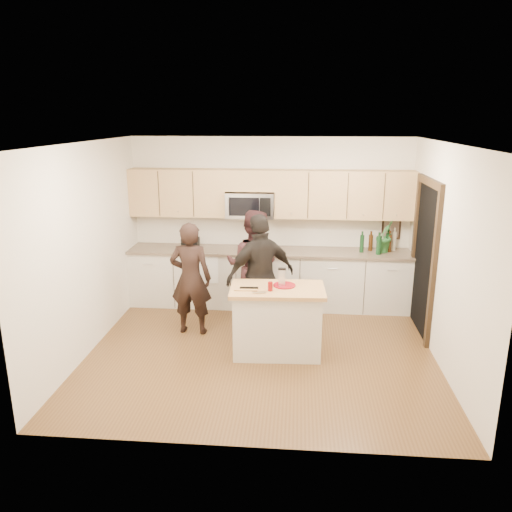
# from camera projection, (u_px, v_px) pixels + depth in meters

# --- Properties ---
(floor) EXTENTS (4.50, 4.50, 0.00)m
(floor) POSITION_uv_depth(u_px,v_px,m) (261.00, 351.00, 6.62)
(floor) COLOR brown
(floor) RESTS_ON ground
(room_shell) EXTENTS (4.52, 4.02, 2.71)m
(room_shell) POSITION_uv_depth(u_px,v_px,m) (261.00, 223.00, 6.15)
(room_shell) COLOR beige
(room_shell) RESTS_ON ground
(back_cabinetry) EXTENTS (4.50, 0.66, 0.94)m
(back_cabinetry) POSITION_uv_depth(u_px,v_px,m) (269.00, 278.00, 8.11)
(back_cabinetry) COLOR beige
(back_cabinetry) RESTS_ON ground
(upper_cabinetry) EXTENTS (4.50, 0.33, 0.75)m
(upper_cabinetry) POSITION_uv_depth(u_px,v_px,m) (272.00, 192.00, 7.88)
(upper_cabinetry) COLOR tan
(upper_cabinetry) RESTS_ON ground
(microwave) EXTENTS (0.76, 0.41, 0.40)m
(microwave) POSITION_uv_depth(u_px,v_px,m) (250.00, 205.00, 7.92)
(microwave) COLOR silver
(microwave) RESTS_ON ground
(doorway) EXTENTS (0.06, 1.25, 2.20)m
(doorway) POSITION_uv_depth(u_px,v_px,m) (424.00, 253.00, 6.99)
(doorway) COLOR black
(doorway) RESTS_ON ground
(framed_picture) EXTENTS (0.30, 0.03, 0.38)m
(framed_picture) POSITION_uv_depth(u_px,v_px,m) (391.00, 227.00, 8.02)
(framed_picture) COLOR black
(framed_picture) RESTS_ON ground
(dish_towel) EXTENTS (0.34, 0.60, 0.48)m
(dish_towel) POSITION_uv_depth(u_px,v_px,m) (209.00, 260.00, 7.92)
(dish_towel) COLOR white
(dish_towel) RESTS_ON ground
(island) EXTENTS (1.23, 0.75, 0.90)m
(island) POSITION_uv_depth(u_px,v_px,m) (277.00, 320.00, 6.47)
(island) COLOR beige
(island) RESTS_ON ground
(red_plate) EXTENTS (0.29, 0.29, 0.02)m
(red_plate) POSITION_uv_depth(u_px,v_px,m) (284.00, 285.00, 6.42)
(red_plate) COLOR maroon
(red_plate) RESTS_ON island
(box_grater) EXTENTS (0.10, 0.06, 0.22)m
(box_grater) POSITION_uv_depth(u_px,v_px,m) (282.00, 276.00, 6.38)
(box_grater) COLOR silver
(box_grater) RESTS_ON red_plate
(drink_glass) EXTENTS (0.06, 0.06, 0.11)m
(drink_glass) POSITION_uv_depth(u_px,v_px,m) (270.00, 286.00, 6.23)
(drink_glass) COLOR maroon
(drink_glass) RESTS_ON island
(cutting_board) EXTENTS (0.30, 0.19, 0.02)m
(cutting_board) POSITION_uv_depth(u_px,v_px,m) (246.00, 288.00, 6.30)
(cutting_board) COLOR tan
(cutting_board) RESTS_ON island
(tongs) EXTENTS (0.23, 0.04, 0.02)m
(tongs) POSITION_uv_depth(u_px,v_px,m) (249.00, 288.00, 6.28)
(tongs) COLOR black
(tongs) RESTS_ON cutting_board
(knife) EXTENTS (0.17, 0.03, 0.01)m
(knife) POSITION_uv_depth(u_px,v_px,m) (259.00, 292.00, 6.13)
(knife) COLOR silver
(knife) RESTS_ON cutting_board
(toaster) EXTENTS (0.27, 0.22, 0.18)m
(toaster) POSITION_uv_depth(u_px,v_px,m) (190.00, 243.00, 8.05)
(toaster) COLOR black
(toaster) RESTS_ON back_cabinetry
(bottle_cluster) EXTENTS (0.59, 0.35, 0.37)m
(bottle_cluster) POSITION_uv_depth(u_px,v_px,m) (382.00, 241.00, 7.82)
(bottle_cluster) COLOR black
(bottle_cluster) RESTS_ON back_cabinetry
(orchid) EXTENTS (0.38, 0.37, 0.53)m
(orchid) POSITION_uv_depth(u_px,v_px,m) (385.00, 236.00, 7.79)
(orchid) COLOR #2F7734
(orchid) RESTS_ON back_cabinetry
(woman_left) EXTENTS (0.60, 0.41, 1.62)m
(woman_left) POSITION_uv_depth(u_px,v_px,m) (191.00, 279.00, 7.00)
(woman_left) COLOR black
(woman_left) RESTS_ON ground
(woman_center) EXTENTS (0.89, 0.73, 1.69)m
(woman_center) POSITION_uv_depth(u_px,v_px,m) (253.00, 266.00, 7.48)
(woman_center) COLOR black
(woman_center) RESTS_ON ground
(woman_right) EXTENTS (1.09, 0.90, 1.74)m
(woman_right) POSITION_uv_depth(u_px,v_px,m) (261.00, 276.00, 6.90)
(woman_right) COLOR black
(woman_right) RESTS_ON ground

